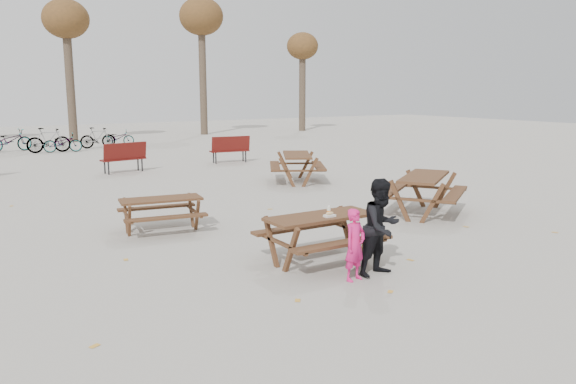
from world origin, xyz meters
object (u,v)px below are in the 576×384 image
picnic_table_north (162,215)px  picnic_table_east (423,195)px  main_picnic_table (321,227)px  child (355,245)px  soda_bottle (329,211)px  adult (381,227)px  food_tray (330,216)px  picnic_table_far (297,168)px

picnic_table_north → picnic_table_east: bearing=-7.2°
main_picnic_table → child: child is taller
soda_bottle → picnic_table_north: bearing=115.8°
picnic_table_north → adult: bearing=-57.0°
food_tray → child: child is taller
soda_bottle → adult: 0.98m
picnic_table_east → picnic_table_far: bearing=55.8°
adult → picnic_table_east: 4.51m
picnic_table_north → food_tray: bearing=-56.6°
soda_bottle → adult: bearing=-71.4°
food_tray → picnic_table_east: size_ratio=0.09×
main_picnic_table → picnic_table_north: (-1.53, 3.27, -0.25)m
main_picnic_table → food_tray: (0.05, -0.17, 0.21)m
main_picnic_table → picnic_table_east: bearing=22.9°
food_tray → picnic_table_north: bearing=114.7°
main_picnic_table → picnic_table_north: bearing=115.0°
soda_bottle → child: child is taller
child → picnic_table_far: size_ratio=0.54×
picnic_table_far → soda_bottle: bearing=-179.7°
food_tray → picnic_table_north: food_tray is taller
food_tray → child: (-0.14, -0.83, -0.26)m
food_tray → picnic_table_far: picnic_table_far is taller
food_tray → picnic_table_north: size_ratio=0.12×
child → picnic_table_east: (4.09, 2.69, -0.09)m
soda_bottle → picnic_table_far: size_ratio=0.09×
picnic_table_east → food_tray: bearing=170.9°
soda_bottle → picnic_table_far: (3.89, 7.02, -0.42)m
soda_bottle → picnic_table_north: soda_bottle is taller
picnic_table_east → soda_bottle: bearing=170.2°
picnic_table_east → picnic_table_north: 5.75m
food_tray → adult: adult is taller
child → adult: adult is taller
food_tray → soda_bottle: (0.04, 0.08, 0.05)m
picnic_table_north → child: bearing=-62.7°
soda_bottle → child: size_ratio=0.16×
food_tray → soda_bottle: size_ratio=1.06×
adult → picnic_table_north: adult is taller
child → adult: (0.49, -0.00, 0.20)m
adult → picnic_table_north: size_ratio=0.95×
food_tray → adult: size_ratio=0.12×
picnic_table_east → picnic_table_far: (-0.01, 5.24, -0.01)m
food_tray → child: size_ratio=0.17×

